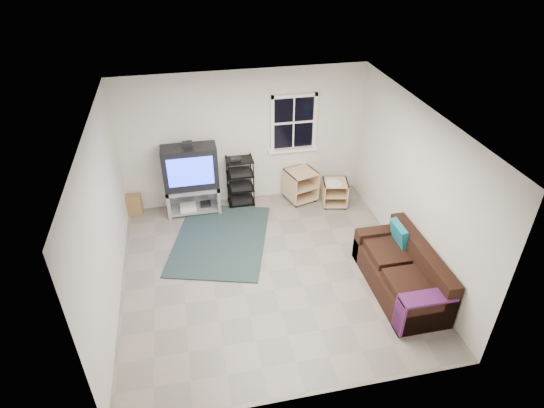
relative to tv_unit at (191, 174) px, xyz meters
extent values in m
plane|color=gray|center=(1.05, -2.03, -0.80)|extent=(4.60, 4.60, 0.00)
plane|color=white|center=(1.05, -2.03, 1.80)|extent=(4.60, 4.60, 0.00)
plane|color=silver|center=(1.05, 0.27, 0.50)|extent=(4.60, 0.00, 4.60)
plane|color=silver|center=(1.05, -4.33, 0.50)|extent=(4.60, 0.00, 4.60)
plane|color=silver|center=(-1.25, -2.03, 0.50)|extent=(0.00, 4.60, 4.60)
plane|color=silver|center=(3.35, -2.03, 0.50)|extent=(0.00, 4.60, 4.60)
cube|color=black|center=(2.00, 0.26, 0.75)|extent=(0.80, 0.01, 1.02)
cube|color=white|center=(2.00, 0.24, 1.27)|extent=(0.88, 0.06, 0.06)
cube|color=white|center=(2.00, 0.22, 0.20)|extent=(0.98, 0.14, 0.05)
cube|color=white|center=(1.59, 0.24, 0.75)|extent=(0.06, 0.06, 1.10)
cube|color=white|center=(2.41, 0.24, 0.75)|extent=(0.06, 0.06, 1.10)
cube|color=white|center=(2.00, 0.24, 0.75)|extent=(0.78, 0.04, 0.04)
cube|color=#A4A4AC|center=(0.00, -0.01, -0.28)|extent=(0.99, 0.50, 0.06)
cube|color=#A4A4AC|center=(-0.47, -0.01, -0.53)|extent=(0.06, 0.50, 0.55)
cube|color=#A4A4AC|center=(0.47, -0.01, -0.53)|extent=(0.06, 0.50, 0.55)
cube|color=#A4A4AC|center=(0.00, -0.01, -0.73)|extent=(0.87, 0.46, 0.04)
cube|color=#A4A4AC|center=(0.00, 0.22, -0.53)|extent=(0.99, 0.04, 0.55)
cube|color=silver|center=(-0.12, -0.05, -0.67)|extent=(0.30, 0.24, 0.08)
cube|color=black|center=(0.22, -0.01, -0.68)|extent=(0.20, 0.18, 0.06)
cube|color=black|center=(0.00, -0.01, 0.15)|extent=(0.99, 0.42, 0.81)
cube|color=#1D32F6|center=(0.00, -0.22, 0.17)|extent=(0.81, 0.01, 0.55)
cube|color=black|center=(0.00, -0.01, 0.61)|extent=(0.18, 0.13, 0.10)
cylinder|color=black|center=(0.69, -0.10, -0.30)|extent=(0.02, 0.02, 1.01)
cylinder|color=black|center=(1.16, -0.10, -0.30)|extent=(0.02, 0.02, 1.01)
cylinder|color=black|center=(0.69, 0.23, -0.30)|extent=(0.02, 0.02, 1.01)
cylinder|color=black|center=(1.16, 0.23, -0.30)|extent=(0.02, 0.02, 1.01)
cube|color=black|center=(0.92, 0.07, -0.76)|extent=(0.51, 0.37, 0.02)
cube|color=black|center=(0.92, 0.07, -0.70)|extent=(0.39, 0.29, 0.08)
cube|color=black|center=(0.92, 0.07, -0.45)|extent=(0.51, 0.37, 0.02)
cube|color=black|center=(0.92, 0.07, -0.40)|extent=(0.39, 0.29, 0.08)
cube|color=black|center=(0.92, 0.07, -0.14)|extent=(0.51, 0.37, 0.02)
cube|color=black|center=(0.92, 0.07, -0.09)|extent=(0.39, 0.29, 0.08)
cube|color=black|center=(0.92, 0.07, 0.16)|extent=(0.51, 0.37, 0.02)
cube|color=tan|center=(2.11, -0.02, -0.18)|extent=(0.67, 0.67, 0.02)
cube|color=tan|center=(2.11, -0.02, -0.74)|extent=(0.67, 0.67, 0.02)
cube|color=tan|center=(1.86, -0.09, -0.46)|extent=(0.17, 0.52, 0.58)
cube|color=tan|center=(2.36, 0.05, -0.46)|extent=(0.17, 0.52, 0.58)
cube|color=tan|center=(2.04, 0.23, -0.46)|extent=(0.48, 0.16, 0.58)
cube|color=tan|center=(2.11, -0.02, -0.48)|extent=(0.61, 0.63, 0.02)
cylinder|color=black|center=(1.96, -0.28, -0.77)|extent=(0.05, 0.05, 0.05)
cylinder|color=black|center=(2.26, 0.25, -0.77)|extent=(0.05, 0.05, 0.05)
cube|color=tan|center=(2.71, -0.34, -0.30)|extent=(0.55, 0.55, 0.02)
cube|color=tan|center=(2.71, -0.34, -0.74)|extent=(0.55, 0.55, 0.02)
cube|color=tan|center=(2.50, -0.29, -0.52)|extent=(0.12, 0.46, 0.46)
cube|color=tan|center=(2.93, -0.38, -0.52)|extent=(0.12, 0.46, 0.46)
cube|color=tan|center=(2.76, -0.12, -0.52)|extent=(0.42, 0.11, 0.46)
cube|color=tan|center=(2.71, -0.34, -0.54)|extent=(0.50, 0.52, 0.02)
cylinder|color=black|center=(2.50, -0.48, -0.78)|extent=(0.05, 0.05, 0.05)
cylinder|color=black|center=(2.93, -0.20, -0.78)|extent=(0.05, 0.05, 0.05)
cylinder|color=silver|center=(2.65, -0.42, -0.28)|extent=(0.33, 0.33, 0.02)
cube|color=black|center=(2.91, -2.83, -0.61)|extent=(0.81, 1.81, 0.38)
cube|color=black|center=(3.21, -2.83, -0.23)|extent=(0.22, 1.81, 0.39)
cube|color=black|center=(2.91, -2.03, -0.52)|extent=(0.81, 0.22, 0.56)
cube|color=black|center=(2.91, -3.62, -0.52)|extent=(0.81, 0.22, 0.56)
cube|color=black|center=(2.84, -3.19, -0.36)|extent=(0.54, 0.65, 0.12)
cube|color=black|center=(2.84, -2.47, -0.36)|extent=(0.54, 0.65, 0.12)
cube|color=teal|center=(3.07, -2.33, -0.15)|extent=(0.18, 0.43, 0.38)
cube|color=#0D2294|center=(2.89, -3.62, -0.22)|extent=(0.75, 0.27, 0.04)
cube|color=#0D2294|center=(2.52, -3.62, -0.50)|extent=(0.04, 0.27, 0.52)
cube|color=#312015|center=(0.38, -1.04, -0.79)|extent=(2.09, 2.49, 0.03)
cube|color=olive|center=(-1.11, 0.13, -0.60)|extent=(0.29, 0.20, 0.40)
camera|label=1|loc=(-0.04, -7.48, 4.09)|focal=30.00mm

